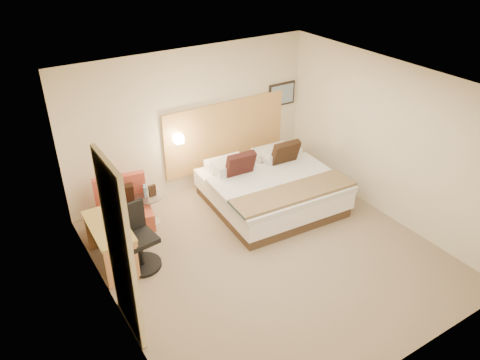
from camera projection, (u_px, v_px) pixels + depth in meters
floor at (269, 254)px, 7.37m from camera, size 4.80×5.00×0.02m
ceiling at (275, 87)px, 6.02m from camera, size 4.80×5.00×0.02m
wall_back at (191, 122)px, 8.53m from camera, size 4.80×0.02×2.70m
wall_front at (412, 280)px, 4.85m from camera, size 4.80×0.02×2.70m
wall_left at (107, 232)px, 5.58m from camera, size 0.02×5.00×2.70m
wall_right at (389, 141)px, 7.81m from camera, size 0.02×5.00×2.70m
headboard_panel at (226, 134)px, 9.03m from camera, size 2.60×0.04×1.30m
art_frame at (282, 94)px, 9.37m from camera, size 0.62×0.03×0.47m
art_canvas at (282, 95)px, 9.36m from camera, size 0.54×0.01×0.39m
lamp_arm at (177, 138)px, 8.41m from camera, size 0.02×0.12×0.02m
lamp_shade at (178, 139)px, 8.36m from camera, size 0.15×0.15×0.15m
curtain at (120, 251)px, 5.48m from camera, size 0.06×0.90×2.42m
bottle_a at (145, 192)px, 7.79m from camera, size 0.06×0.06×0.19m
bottle_b at (145, 190)px, 7.85m from camera, size 0.06×0.06×0.19m
menu_folder at (152, 191)px, 7.80m from camera, size 0.13×0.06×0.21m
bed at (271, 188)px, 8.43m from camera, size 2.28×2.23×1.06m
lounge_chair at (124, 211)px, 7.78m from camera, size 0.98×0.89×0.90m
side_table at (150, 208)px, 7.96m from camera, size 0.51×0.51×0.53m
desk at (111, 233)px, 6.90m from camera, size 0.56×1.15×0.71m
desk_chair at (138, 243)px, 6.92m from camera, size 0.64×0.64×1.02m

